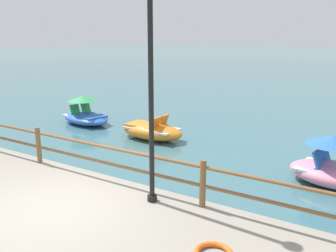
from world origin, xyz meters
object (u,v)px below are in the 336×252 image
object	(u,v)px
lamp_post	(151,67)
pedal_boat_1	(335,169)
pedal_boat_2	(85,115)
pedal_boat_3	(151,131)

from	to	relation	value
lamp_post	pedal_boat_1	world-z (taller)	lamp_post
pedal_boat_2	lamp_post	bearing A→B (deg)	-36.91
lamp_post	pedal_boat_3	distance (m)	6.53
lamp_post	pedal_boat_1	bearing A→B (deg)	53.07
pedal_boat_1	pedal_boat_3	size ratio (longest dim) A/B	0.94
pedal_boat_1	pedal_boat_3	distance (m)	6.33
lamp_post	pedal_boat_2	xyz separation A→B (m)	(-7.08, 5.32, -2.69)
pedal_boat_1	pedal_boat_2	distance (m)	10.07
lamp_post	pedal_boat_2	size ratio (longest dim) A/B	1.65
lamp_post	pedal_boat_1	distance (m)	5.46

